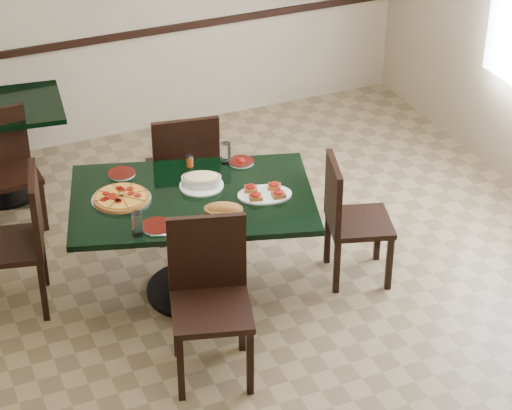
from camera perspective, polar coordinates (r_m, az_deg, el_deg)
name	(u,v)px	position (r m, az deg, el deg)	size (l,w,h in m)	color
floor	(259,305)	(6.66, 0.18, -5.72)	(5.50, 5.50, 0.00)	olive
room_shell	(291,28)	(7.84, 2.03, 10.09)	(5.50, 5.50, 5.50)	silver
main_table	(193,220)	(6.48, -3.62, -0.88)	(1.77, 1.40, 0.75)	black
chair_far	(184,168)	(7.09, -4.13, 2.13)	(0.53, 0.53, 1.00)	black
chair_near	(209,289)	(5.86, -2.68, -4.83)	(0.57, 0.57, 0.99)	black
chair_right	(348,214)	(6.68, 5.28, -0.54)	(0.52, 0.52, 0.89)	black
chair_left	(21,234)	(6.54, -13.29, -1.64)	(0.54, 0.54, 0.97)	black
back_chair_near	(6,162)	(7.52, -14.11, 2.38)	(0.43, 0.43, 0.88)	black
pepperoni_pizza	(121,198)	(6.38, -7.71, 0.41)	(0.38, 0.38, 0.04)	silver
lasagna_casserole	(201,180)	(6.46, -3.14, 1.42)	(0.30, 0.29, 0.09)	silver
bread_basket	(224,211)	(6.14, -1.86, -0.35)	(0.29, 0.26, 0.10)	brown
bruschetta_platter	(265,193)	(6.36, 0.50, 0.72)	(0.40, 0.32, 0.05)	silver
side_plate_near	(157,226)	(6.08, -5.68, -1.21)	(0.20, 0.20, 0.02)	silver
side_plate_far_r	(241,162)	(6.75, -0.86, 2.50)	(0.18, 0.18, 0.03)	silver
side_plate_far_l	(122,173)	(6.67, -7.68, 1.80)	(0.18, 0.18, 0.02)	silver
napkin_setting	(164,229)	(6.06, -5.27, -1.37)	(0.20, 0.20, 0.01)	white
water_glass_a	(226,153)	(6.72, -1.74, 2.98)	(0.07, 0.07, 0.15)	silver
water_glass_b	(137,224)	(6.00, -6.79, -1.06)	(0.07, 0.07, 0.15)	silver
pepper_shaker	(190,161)	(6.70, -3.80, 2.54)	(0.05, 0.05, 0.08)	#CD4115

